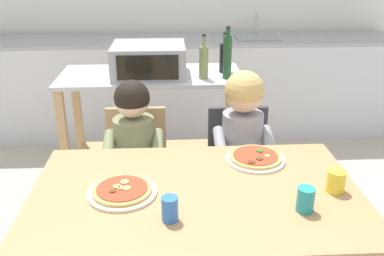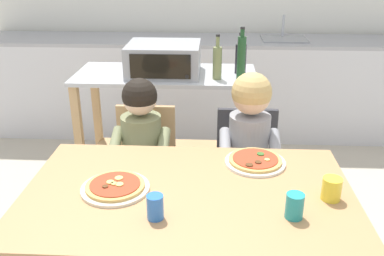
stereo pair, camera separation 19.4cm
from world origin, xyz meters
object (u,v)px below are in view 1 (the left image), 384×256
at_px(pizza_plate_white, 255,158).
at_px(kitchen_island_cart, 153,118).
at_px(pizza_plate_cream, 122,191).
at_px(dining_table, 196,212).
at_px(bottle_slim_sauce, 204,61).
at_px(drinking_cup_blue, 170,209).
at_px(dining_chair_right, 239,168).
at_px(child_in_grey_shirt, 244,142).
at_px(bottle_dark_olive_oil, 225,57).
at_px(drinking_cup_yellow, 336,181).
at_px(child_in_olive_shirt, 134,151).
at_px(drinking_cup_teal, 305,199).
at_px(bottle_squat_spirits, 227,56).
at_px(toaster_oven, 149,60).
at_px(dining_chair_left, 137,169).

bearing_deg(pizza_plate_white, kitchen_island_cart, 118.66).
bearing_deg(pizza_plate_cream, dining_table, 1.21).
relative_size(bottle_slim_sauce, drinking_cup_blue, 2.92).
bearing_deg(bottle_slim_sauce, dining_chair_right, -65.55).
bearing_deg(child_in_grey_shirt, bottle_dark_olive_oil, 92.39).
xyz_separation_m(child_in_grey_shirt, drinking_cup_yellow, (0.27, -0.59, 0.09)).
bearing_deg(child_in_olive_shirt, drinking_cup_teal, -46.91).
bearing_deg(drinking_cup_yellow, dining_table, 176.83).
bearing_deg(child_in_grey_shirt, bottle_squat_spirits, 93.73).
xyz_separation_m(kitchen_island_cart, toaster_oven, (-0.01, -0.02, 0.40)).
height_order(dining_chair_right, drinking_cup_teal, drinking_cup_teal).
bearing_deg(kitchen_island_cart, drinking_cup_teal, -65.52).
bearing_deg(bottle_squat_spirits, dining_table, -103.75).
distance_m(drinking_cup_blue, drinking_cup_teal, 0.50).
xyz_separation_m(bottle_slim_sauce, bottle_squat_spirits, (0.14, -0.01, 0.03)).
relative_size(bottle_squat_spirits, child_in_grey_shirt, 0.30).
bearing_deg(toaster_oven, drinking_cup_blue, -85.03).
distance_m(toaster_oven, drinking_cup_yellow, 1.44).
relative_size(dining_chair_left, drinking_cup_yellow, 8.88).
distance_m(bottle_squat_spirits, child_in_olive_shirt, 0.83).
xyz_separation_m(kitchen_island_cart, pizza_plate_cream, (-0.08, -1.19, 0.15)).
height_order(bottle_slim_sauce, drinking_cup_blue, bottle_slim_sauce).
xyz_separation_m(kitchen_island_cart, drinking_cup_yellow, (0.78, -1.21, 0.19)).
bearing_deg(kitchen_island_cart, drinking_cup_blue, -85.45).
relative_size(child_in_grey_shirt, drinking_cup_teal, 11.01).
distance_m(child_in_grey_shirt, drinking_cup_teal, 0.74).
bearing_deg(bottle_slim_sauce, toaster_oven, 163.75).
height_order(dining_chair_left, dining_chair_right, same).
xyz_separation_m(dining_chair_right, child_in_olive_shirt, (-0.59, -0.10, 0.17)).
bearing_deg(dining_chair_left, bottle_dark_olive_oil, 42.03).
distance_m(bottle_dark_olive_oil, pizza_plate_white, 0.98).
bearing_deg(kitchen_island_cart, pizza_plate_cream, -93.86).
bearing_deg(pizza_plate_white, dining_table, -139.01).
height_order(kitchen_island_cart, bottle_dark_olive_oil, bottle_dark_olive_oil).
xyz_separation_m(drinking_cup_yellow, drinking_cup_teal, (-0.16, -0.13, 0.00)).
bearing_deg(pizza_plate_cream, bottle_slim_sauce, 69.00).
distance_m(bottle_dark_olive_oil, drinking_cup_yellow, 1.29).
distance_m(kitchen_island_cart, drinking_cup_yellow, 1.45).
distance_m(dining_chair_left, drinking_cup_blue, 0.97).
relative_size(kitchen_island_cart, dining_chair_left, 1.44).
distance_m(dining_chair_left, drinking_cup_teal, 1.15).
bearing_deg(bottle_dark_olive_oil, dining_chair_right, -87.09).
relative_size(bottle_slim_sauce, pizza_plate_cream, 0.98).
xyz_separation_m(bottle_dark_olive_oil, drinking_cup_teal, (0.13, -1.37, -0.21)).
height_order(dining_chair_right, child_in_olive_shirt, child_in_olive_shirt).
distance_m(toaster_oven, dining_chair_left, 0.71).
distance_m(kitchen_island_cart, toaster_oven, 0.40).
relative_size(pizza_plate_white, drinking_cup_teal, 2.87).
relative_size(dining_chair_right, child_in_olive_shirt, 0.80).
relative_size(toaster_oven, bottle_slim_sauce, 1.67).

